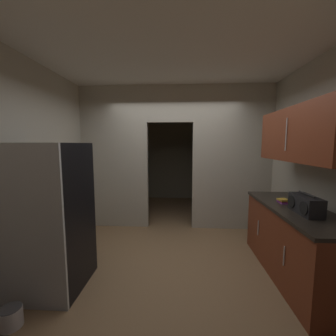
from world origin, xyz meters
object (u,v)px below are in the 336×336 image
refrigerator (46,217)px  paint_can (11,317)px  boombox (306,205)px  book_stack (283,201)px

refrigerator → paint_can: bearing=-90.0°
paint_can → refrigerator: bearing=90.0°
refrigerator → boombox: refrigerator is taller
boombox → book_stack: size_ratio=2.75×
boombox → paint_can: bearing=-166.5°
boombox → book_stack: bearing=94.7°
refrigerator → paint_can: size_ratio=8.97×
boombox → paint_can: (-2.97, -0.71, -0.91)m
boombox → book_stack: boombox is taller
book_stack → paint_can: size_ratio=0.82×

